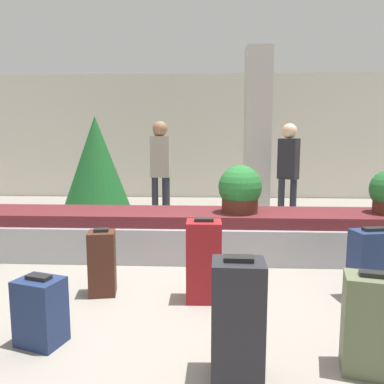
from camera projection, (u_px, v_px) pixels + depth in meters
The scene contains 15 objects.
ground_plane at pixel (185, 295), 3.63m from camera, with size 18.00×18.00×0.00m, color gray.
back_wall at pixel (202, 137), 9.78m from camera, with size 18.00×0.06×3.20m.
carousel at pixel (192, 234), 4.89m from camera, with size 7.38×1.00×0.58m.
pillar at pixel (257, 135), 7.09m from camera, with size 0.47×0.47×3.20m.
suitcase_0 at pixel (41, 311), 2.72m from camera, with size 0.38×0.33×0.52m.
suitcase_1 at pixel (374, 325), 2.37m from camera, with size 0.42×0.33×0.67m.
suitcase_2 at pixel (102, 263), 3.61m from camera, with size 0.29×0.28×0.65m.
suitcase_4 at pixel (204, 261), 3.47m from camera, with size 0.32×0.28×0.78m.
suitcase_6 at pixel (372, 265), 3.49m from camera, with size 0.42×0.32×0.69m.
suitcase_7 at pixel (238, 319), 2.32m from camera, with size 0.33×0.27×0.78m.
potted_plant_1 at pixel (240, 190), 4.72m from camera, with size 0.55×0.55×0.60m.
traveler_0 at pixel (288, 166), 6.26m from camera, with size 0.36×0.34×1.77m.
traveler_1 at pixel (160, 160), 7.79m from camera, with size 0.31×0.36×1.80m.
traveler_2 at pixel (160, 164), 6.33m from camera, with size 0.33×0.25×1.82m.
decorated_tree at pixel (96, 165), 6.71m from camera, with size 1.27×1.27×1.92m.
Camera 1 is at (0.24, -3.46, 1.48)m, focal length 35.00 mm.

